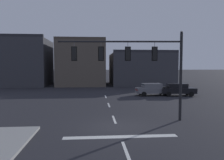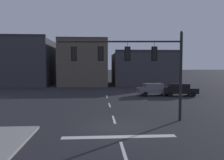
# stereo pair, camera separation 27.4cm
# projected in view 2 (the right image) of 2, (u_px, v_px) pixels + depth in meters

# --- Properties ---
(ground_plane) EXTENTS (400.00, 400.00, 0.00)m
(ground_plane) POSITION_uv_depth(u_px,v_px,m) (116.00, 127.00, 14.29)
(ground_plane) COLOR #232328
(stop_bar_paint) EXTENTS (6.40, 0.50, 0.01)m
(stop_bar_paint) POSITION_uv_depth(u_px,v_px,m) (119.00, 137.00, 12.30)
(stop_bar_paint) COLOR silver
(stop_bar_paint) RESTS_ON ground
(lane_centreline) EXTENTS (0.16, 26.40, 0.01)m
(lane_centreline) POSITION_uv_depth(u_px,v_px,m) (114.00, 119.00, 16.28)
(lane_centreline) COLOR silver
(lane_centreline) RESTS_ON ground
(signal_mast_near_side) EXTENTS (8.86, 0.88, 6.42)m
(signal_mast_near_side) POSITION_uv_depth(u_px,v_px,m) (137.00, 59.00, 15.73)
(signal_mast_near_side) COLOR black
(signal_mast_near_side) RESTS_ON ground
(car_lot_nearside) EXTENTS (4.55, 2.14, 1.61)m
(car_lot_nearside) POSITION_uv_depth(u_px,v_px,m) (154.00, 89.00, 29.27)
(car_lot_nearside) COLOR slate
(car_lot_nearside) RESTS_ON ground
(car_lot_middle) EXTENTS (4.58, 2.25, 1.61)m
(car_lot_middle) POSITION_uv_depth(u_px,v_px,m) (180.00, 89.00, 28.99)
(car_lot_middle) COLOR black
(car_lot_middle) RESTS_ON ground
(building_row) EXTENTS (35.71, 13.47, 9.57)m
(building_row) POSITION_uv_depth(u_px,v_px,m) (84.00, 65.00, 45.96)
(building_row) COLOR #38383D
(building_row) RESTS_ON ground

